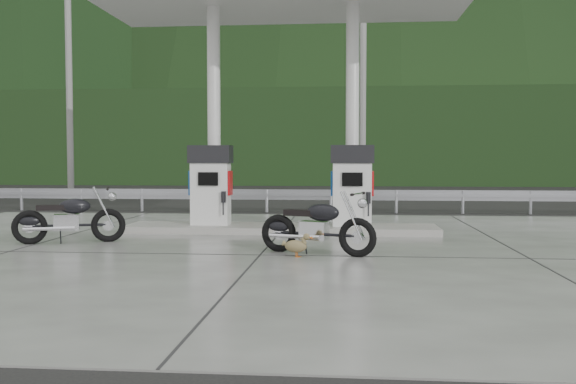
# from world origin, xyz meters

# --- Properties ---
(ground) EXTENTS (160.00, 160.00, 0.00)m
(ground) POSITION_xyz_m (0.00, 0.00, 0.00)
(ground) COLOR black
(ground) RESTS_ON ground
(forecourt_apron) EXTENTS (18.00, 14.00, 0.02)m
(forecourt_apron) POSITION_xyz_m (0.00, 0.00, 0.01)
(forecourt_apron) COLOR slate
(forecourt_apron) RESTS_ON ground
(pump_island) EXTENTS (7.00, 1.40, 0.15)m
(pump_island) POSITION_xyz_m (0.00, 2.50, 0.10)
(pump_island) COLOR gray
(pump_island) RESTS_ON forecourt_apron
(gas_pump_left) EXTENTS (0.95, 0.55, 1.80)m
(gas_pump_left) POSITION_xyz_m (-1.60, 2.50, 1.07)
(gas_pump_left) COLOR white
(gas_pump_left) RESTS_ON pump_island
(gas_pump_right) EXTENTS (0.95, 0.55, 1.80)m
(gas_pump_right) POSITION_xyz_m (1.60, 2.50, 1.07)
(gas_pump_right) COLOR white
(gas_pump_right) RESTS_ON pump_island
(canopy_column_left) EXTENTS (0.30, 0.30, 5.00)m
(canopy_column_left) POSITION_xyz_m (-1.60, 2.90, 2.67)
(canopy_column_left) COLOR white
(canopy_column_left) RESTS_ON pump_island
(canopy_column_right) EXTENTS (0.30, 0.30, 5.00)m
(canopy_column_right) POSITION_xyz_m (1.60, 2.90, 2.67)
(canopy_column_right) COLOR white
(canopy_column_right) RESTS_ON pump_island
(guardrail) EXTENTS (26.00, 0.16, 1.42)m
(guardrail) POSITION_xyz_m (0.00, 8.00, 0.71)
(guardrail) COLOR #9D9EA4
(guardrail) RESTS_ON ground
(road) EXTENTS (60.00, 7.00, 0.01)m
(road) POSITION_xyz_m (0.00, 11.50, 0.00)
(road) COLOR black
(road) RESTS_ON ground
(utility_pole_a) EXTENTS (0.22, 0.22, 8.00)m
(utility_pole_a) POSITION_xyz_m (-8.00, 9.50, 4.00)
(utility_pole_a) COLOR gray
(utility_pole_a) RESTS_ON ground
(utility_pole_b) EXTENTS (0.22, 0.22, 8.00)m
(utility_pole_b) POSITION_xyz_m (2.00, 9.50, 4.00)
(utility_pole_b) COLOR gray
(utility_pole_b) RESTS_ON ground
(tree_band) EXTENTS (80.00, 6.00, 6.00)m
(tree_band) POSITION_xyz_m (0.00, 30.00, 3.00)
(tree_band) COLOR black
(tree_band) RESTS_ON ground
(forested_hills) EXTENTS (100.00, 40.00, 140.00)m
(forested_hills) POSITION_xyz_m (0.00, 60.00, 0.00)
(forested_hills) COLOR black
(forested_hills) RESTS_ON ground
(motorcycle_left) EXTENTS (2.08, 1.26, 0.94)m
(motorcycle_left) POSITION_xyz_m (-3.93, 0.24, 0.49)
(motorcycle_left) COLOR black
(motorcycle_left) RESTS_ON forecourt_apron
(motorcycle_right) EXTENTS (2.09, 1.28, 0.95)m
(motorcycle_right) POSITION_xyz_m (0.97, -0.80, 0.49)
(motorcycle_right) COLOR black
(motorcycle_right) RESTS_ON forecourt_apron
(duck) EXTENTS (0.50, 0.26, 0.35)m
(duck) POSITION_xyz_m (0.62, -1.13, 0.19)
(duck) COLOR brown
(duck) RESTS_ON forecourt_apron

